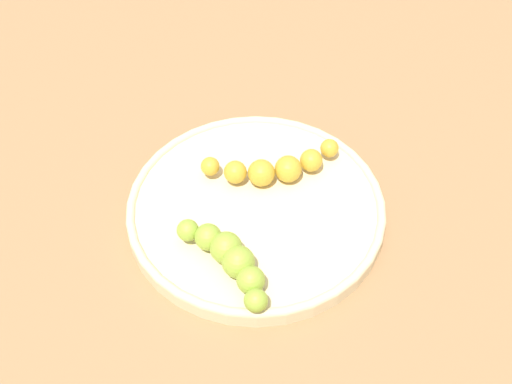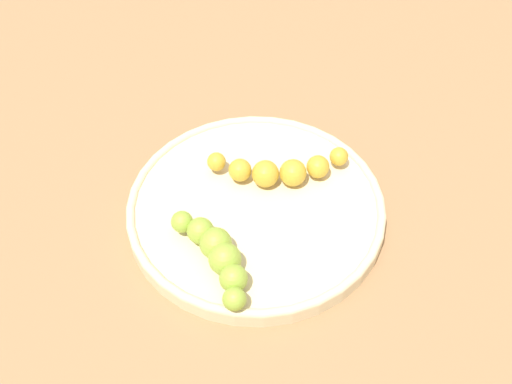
# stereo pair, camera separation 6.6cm
# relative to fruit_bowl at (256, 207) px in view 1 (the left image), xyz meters

# --- Properties ---
(ground_plane) EXTENTS (2.40, 2.40, 0.00)m
(ground_plane) POSITION_rel_fruit_bowl_xyz_m (0.00, 0.00, -0.01)
(ground_plane) COLOR #936D47
(fruit_bowl) EXTENTS (0.29, 0.29, 0.02)m
(fruit_bowl) POSITION_rel_fruit_bowl_xyz_m (0.00, 0.00, 0.00)
(fruit_bowl) COLOR beige
(fruit_bowl) RESTS_ON ground_plane
(banana_spotted) EXTENTS (0.15, 0.08, 0.03)m
(banana_spotted) POSITION_rel_fruit_bowl_xyz_m (-0.01, -0.04, 0.02)
(banana_spotted) COLOR gold
(banana_spotted) RESTS_ON fruit_bowl
(banana_green) EXTENTS (0.11, 0.09, 0.03)m
(banana_green) POSITION_rel_fruit_bowl_xyz_m (0.01, 0.09, 0.02)
(banana_green) COLOR #8CAD38
(banana_green) RESTS_ON fruit_bowl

